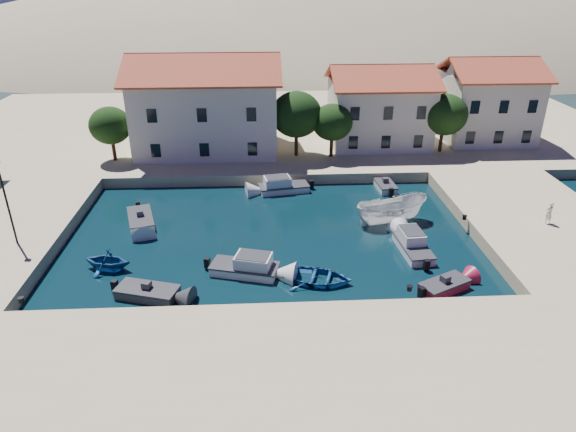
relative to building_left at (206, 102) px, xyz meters
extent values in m
plane|color=black|center=(6.00, -28.00, -5.94)|extent=(400.00, 400.00, 0.00)
cube|color=tan|center=(6.00, -34.00, -5.44)|extent=(52.00, 12.00, 1.00)
cube|color=tan|center=(26.50, -18.00, -5.44)|extent=(11.00, 20.00, 1.00)
cube|color=tan|center=(-13.00, -18.00, -5.44)|extent=(8.00, 20.00, 1.00)
cube|color=tan|center=(8.00, 10.00, -5.44)|extent=(80.00, 36.00, 1.00)
ellipsoid|color=tan|center=(-4.00, 82.00, -25.94)|extent=(198.00, 126.00, 72.00)
ellipsoid|color=tan|center=(41.00, 102.00, -30.94)|extent=(220.00, 176.00, 99.00)
cube|color=beige|center=(0.00, 0.00, -1.19)|extent=(14.00, 9.00, 7.50)
pyramid|color=#993822|center=(0.00, 0.00, 3.66)|extent=(14.70, 9.45, 2.20)
cube|color=beige|center=(18.00, 1.00, -1.69)|extent=(10.00, 8.00, 6.50)
pyramid|color=#993822|center=(18.00, 1.00, 2.46)|extent=(10.50, 8.40, 1.80)
cube|color=beige|center=(30.00, 2.00, -1.44)|extent=(9.00, 8.00, 7.00)
pyramid|color=#993822|center=(30.00, 2.00, 2.96)|extent=(9.45, 8.40, 1.80)
cylinder|color=#382314|center=(-9.00, -3.00, -3.69)|extent=(0.36, 0.36, 2.50)
ellipsoid|color=black|center=(-9.00, -3.00, -1.44)|extent=(4.00, 4.00, 3.60)
cylinder|color=#382314|center=(9.00, -2.50, -3.44)|extent=(0.36, 0.36, 3.00)
ellipsoid|color=black|center=(9.00, -2.50, -0.74)|extent=(5.00, 5.00, 4.50)
cylinder|color=#382314|center=(12.50, -3.00, -3.69)|extent=(0.36, 0.36, 2.50)
ellipsoid|color=black|center=(12.50, -3.00, -1.44)|extent=(4.00, 4.00, 3.60)
cylinder|color=#382314|center=(24.00, -2.00, -3.56)|extent=(0.36, 0.36, 2.75)
ellipsoid|color=black|center=(24.00, -2.00, -1.09)|extent=(4.60, 4.60, 4.14)
cylinder|color=black|center=(-11.50, -20.00, -1.94)|extent=(0.14, 0.14, 6.00)
cylinder|color=black|center=(-8.30, -27.20, -4.79)|extent=(0.36, 0.36, 0.30)
cylinder|color=black|center=(14.00, -27.20, -4.79)|extent=(0.36, 0.36, 0.30)
cylinder|color=black|center=(20.70, -18.00, -4.79)|extent=(0.36, 0.36, 0.30)
cube|color=#333237|center=(-1.64, -25.51, -5.69)|extent=(3.97, 2.61, 0.90)
cube|color=#333237|center=(-1.64, -25.51, -5.36)|extent=(4.07, 2.66, 0.10)
cube|color=#333237|center=(-1.64, -25.51, -5.14)|extent=(0.62, 0.62, 0.50)
cube|color=silver|center=(4.21, -23.14, -5.69)|extent=(4.64, 2.92, 0.90)
cube|color=#333237|center=(4.21, -23.14, -5.36)|extent=(4.75, 2.98, 0.10)
cube|color=silver|center=(4.21, -23.14, -4.99)|extent=(2.61, 2.11, 0.90)
imported|color=navy|center=(8.88, -24.40, -5.94)|extent=(5.08, 4.19, 0.91)
cube|color=maroon|center=(16.65, -25.80, -5.69)|extent=(3.44, 2.67, 0.90)
cube|color=#333237|center=(16.65, -25.80, -5.36)|extent=(3.52, 2.73, 0.10)
cube|color=#333237|center=(16.65, -25.80, -5.14)|extent=(0.67, 0.67, 0.50)
cube|color=silver|center=(16.03, -20.97, -5.69)|extent=(2.02, 4.32, 0.90)
cube|color=#333237|center=(16.03, -20.97, -5.36)|extent=(2.06, 4.42, 0.10)
cube|color=silver|center=(16.03, -20.97, -4.99)|extent=(1.62, 2.33, 0.90)
imported|color=silver|center=(15.55, -16.20, -5.94)|extent=(6.26, 3.53, 2.28)
cube|color=silver|center=(16.64, -9.35, -5.69)|extent=(1.70, 3.25, 0.90)
cube|color=#333237|center=(16.64, -9.35, -5.36)|extent=(1.73, 3.33, 0.10)
cube|color=#333237|center=(16.64, -9.35, -5.14)|extent=(0.53, 0.53, 0.50)
imported|color=navy|center=(-4.90, -22.13, -5.94)|extent=(3.75, 3.42, 1.69)
cube|color=silver|center=(-4.14, -15.23, -5.69)|extent=(2.83, 4.35, 0.90)
cube|color=#333237|center=(-4.14, -15.23, -5.36)|extent=(2.89, 4.45, 0.10)
cube|color=#333237|center=(-4.14, -15.23, -5.14)|extent=(0.62, 0.62, 0.50)
cube|color=silver|center=(7.43, -9.46, -5.69)|extent=(4.55, 2.55, 0.90)
cube|color=#333237|center=(7.43, -9.46, -5.36)|extent=(4.66, 2.60, 0.10)
cube|color=silver|center=(7.43, -9.46, -4.99)|extent=(2.51, 1.92, 0.90)
imported|color=silver|center=(26.59, -18.97, -4.08)|extent=(0.72, 0.57, 1.71)
camera|label=1|loc=(5.51, -52.05, 12.11)|focal=32.00mm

